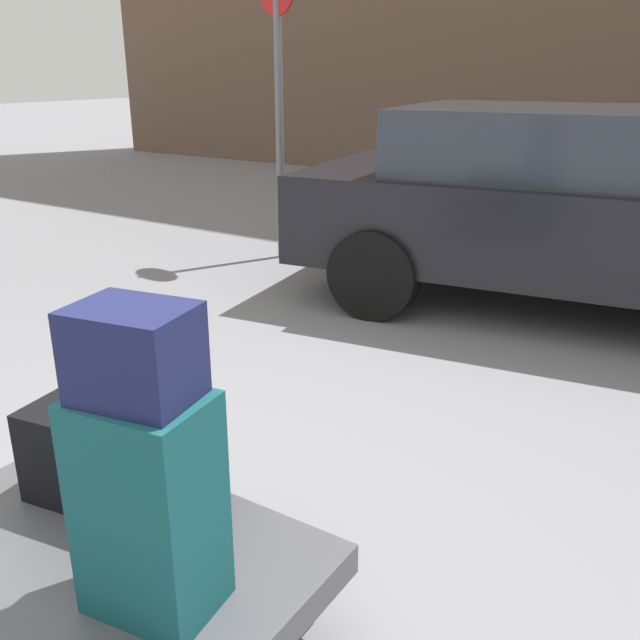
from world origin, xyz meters
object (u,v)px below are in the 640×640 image
duffel_bag_black_rear_left (122,453)px  parked_car (599,206)px  no_parking_sign (279,79)px  suitcase_teal_rear_right (149,505)px  luggage_cart (105,565)px  duffel_bag_navy_topmost_pile (134,354)px

duffel_bag_black_rear_left → parked_car: (0.63, 3.85, 0.26)m
parked_car → no_parking_sign: 2.88m
parked_car → duffel_bag_black_rear_left: bearing=-99.3°
parked_car → no_parking_sign: bearing=-179.5°
suitcase_teal_rear_right → parked_car: 4.15m
luggage_cart → suitcase_teal_rear_right: (0.31, -0.07, 0.37)m
duffel_bag_navy_topmost_pile → parked_car: size_ratio=0.06×
duffel_bag_black_rear_left → no_parking_sign: no_parking_sign is taller
parked_car → no_parking_sign: (-2.76, -0.02, 0.82)m
duffel_bag_navy_topmost_pile → parked_car: parked_car is taller
parked_car → suitcase_teal_rear_right: bearing=-92.5°
suitcase_teal_rear_right → duffel_bag_navy_topmost_pile: 0.42m
duffel_bag_black_rear_left → no_parking_sign: (-2.12, 3.82, 1.09)m
luggage_cart → duffel_bag_black_rear_left: (-0.14, 0.23, 0.23)m
duffel_bag_navy_topmost_pile → duffel_bag_black_rear_left: bearing=135.8°
duffel_bag_navy_topmost_pile → suitcase_teal_rear_right: bearing=0.0°
suitcase_teal_rear_right → no_parking_sign: no_parking_sign is taller
suitcase_teal_rear_right → duffel_bag_black_rear_left: size_ratio=1.04×
duffel_bag_black_rear_left → no_parking_sign: size_ratio=0.22×
suitcase_teal_rear_right → duffel_bag_black_rear_left: (-0.45, 0.30, -0.14)m
suitcase_teal_rear_right → no_parking_sign: size_ratio=0.23×
suitcase_teal_rear_right → parked_car: bearing=79.9°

